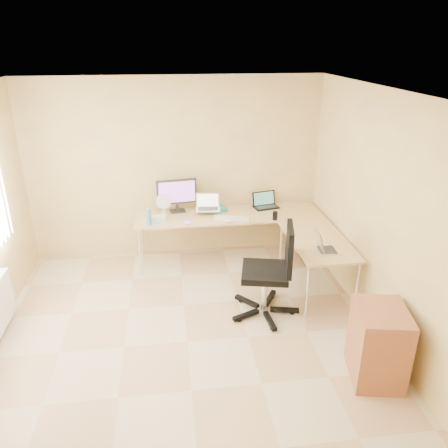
{
  "coord_description": "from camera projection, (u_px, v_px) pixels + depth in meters",
  "views": [
    {
      "loc": [
        -0.11,
        -3.89,
        3.04
      ],
      "look_at": [
        0.55,
        1.1,
        0.9
      ],
      "focal_mm": 35.04,
      "sensor_mm": 36.0,
      "label": 1
    }
  ],
  "objects": [
    {
      "name": "mug",
      "position": [
        158.0,
        219.0,
        5.94
      ],
      "size": [
        0.11,
        0.11,
        0.09
      ],
      "primitive_type": "imported",
      "rotation": [
        0.0,
        0.0,
        0.2
      ],
      "color": "white",
      "rests_on": "desk_main"
    },
    {
      "name": "white_box",
      "position": [
        159.0,
        219.0,
        5.98
      ],
      "size": [
        0.2,
        0.15,
        0.07
      ],
      "primitive_type": "cube",
      "rotation": [
        0.0,
        0.0,
        -0.09
      ],
      "color": "silver",
      "rests_on": "desk_main"
    },
    {
      "name": "black_cup",
      "position": [
        275.0,
        216.0,
        6.02
      ],
      "size": [
        0.09,
        0.09,
        0.12
      ],
      "primitive_type": "cylinder",
      "rotation": [
        0.0,
        0.0,
        0.33
      ],
      "color": "black",
      "rests_on": "desk_main"
    },
    {
      "name": "keyboard",
      "position": [
        231.0,
        218.0,
        6.06
      ],
      "size": [
        0.51,
        0.25,
        0.02
      ],
      "primitive_type": "cube",
      "rotation": [
        0.0,
        0.0,
        -0.25
      ],
      "color": "silver",
      "rests_on": "desk_main"
    },
    {
      "name": "cd_stack",
      "position": [
        187.0,
        223.0,
        5.89
      ],
      "size": [
        0.12,
        0.12,
        0.03
      ],
      "primitive_type": "cylinder",
      "rotation": [
        0.0,
        0.0,
        0.0
      ],
      "color": "silver",
      "rests_on": "desk_main"
    },
    {
      "name": "book_stack",
      "position": [
        214.0,
        208.0,
        6.39
      ],
      "size": [
        0.37,
        0.42,
        0.06
      ],
      "primitive_type": "cube",
      "rotation": [
        0.0,
        0.0,
        0.4
      ],
      "color": "teal",
      "rests_on": "desk_main"
    },
    {
      "name": "monitor",
      "position": [
        177.0,
        196.0,
        6.23
      ],
      "size": [
        0.59,
        0.25,
        0.49
      ],
      "primitive_type": "cube",
      "rotation": [
        0.0,
        0.0,
        0.12
      ],
      "color": "#272727",
      "rests_on": "desk_main"
    },
    {
      "name": "wall_right",
      "position": [
        387.0,
        222.0,
        4.49
      ],
      "size": [
        0.0,
        4.5,
        4.5
      ],
      "primitive_type": "plane",
      "rotation": [
        1.57,
        0.0,
        -1.57
      ],
      "color": "#E6C370",
      "rests_on": "ground"
    },
    {
      "name": "laptop_black",
      "position": [
        266.0,
        200.0,
        6.43
      ],
      "size": [
        0.41,
        0.34,
        0.23
      ],
      "primitive_type": "cube",
      "rotation": [
        0.0,
        0.0,
        0.23
      ],
      "color": "black",
      "rests_on": "desk_main"
    },
    {
      "name": "mouse",
      "position": [
        230.0,
        221.0,
        5.96
      ],
      "size": [
        0.12,
        0.1,
        0.04
      ],
      "primitive_type": "ellipsoid",
      "rotation": [
        0.0,
        0.0,
        0.31
      ],
      "color": "silver",
      "rests_on": "desk_main"
    },
    {
      "name": "cabinet",
      "position": [
        378.0,
        346.0,
        4.14
      ],
      "size": [
        0.56,
        0.64,
        0.78
      ],
      "primitive_type": "cube",
      "rotation": [
        0.0,
        0.0,
        -0.19
      ],
      "color": "#A67627",
      "rests_on": "ground"
    },
    {
      "name": "desk_return",
      "position": [
        316.0,
        265.0,
        5.59
      ],
      "size": [
        0.7,
        1.3,
        0.73
      ],
      "primitive_type": "cube",
      "color": "tan",
      "rests_on": "ground"
    },
    {
      "name": "ceiling",
      "position": [
        177.0,
        95.0,
        3.73
      ],
      "size": [
        4.5,
        4.5,
        0.0
      ],
      "primitive_type": "plane",
      "rotation": [
        3.14,
        0.0,
        0.0
      ],
      "color": "white",
      "rests_on": "ground"
    },
    {
      "name": "desk_main",
      "position": [
        229.0,
        237.0,
        6.38
      ],
      "size": [
        2.65,
        0.7,
        0.73
      ],
      "primitive_type": "cube",
      "color": "tan",
      "rests_on": "ground"
    },
    {
      "name": "office_chair",
      "position": [
        265.0,
        276.0,
        5.07
      ],
      "size": [
        0.82,
        0.82,
        1.15
      ],
      "primitive_type": "cube",
      "rotation": [
        0.0,
        0.0,
        -0.22
      ],
      "color": "black",
      "rests_on": "ground"
    },
    {
      "name": "papers",
      "position": [
        149.0,
        221.0,
        6.0
      ],
      "size": [
        0.27,
        0.32,
        0.01
      ],
      "primitive_type": "cube",
      "rotation": [
        0.0,
        0.0,
        0.37
      ],
      "color": "beige",
      "rests_on": "desk_main"
    },
    {
      "name": "wall_front",
      "position": [
        203.0,
        416.0,
        2.19
      ],
      "size": [
        4.5,
        0.0,
        4.5
      ],
      "primitive_type": "plane",
      "rotation": [
        -1.57,
        0.0,
        0.0
      ],
      "color": "#E6C370",
      "rests_on": "ground"
    },
    {
      "name": "laptop_return",
      "position": [
        328.0,
        243.0,
        5.11
      ],
      "size": [
        0.34,
        0.27,
        0.22
      ],
      "primitive_type": "cube",
      "rotation": [
        0.0,
        0.0,
        1.54
      ],
      "color": "silver",
      "rests_on": "desk_return"
    },
    {
      "name": "desk_fan",
      "position": [
        164.0,
        204.0,
        6.22
      ],
      "size": [
        0.22,
        0.22,
        0.27
      ],
      "primitive_type": "cylinder",
      "rotation": [
        0.0,
        0.0,
        -0.03
      ],
      "color": "silver",
      "rests_on": "desk_main"
    },
    {
      "name": "laptop_center",
      "position": [
        208.0,
        202.0,
        6.19
      ],
      "size": [
        0.35,
        0.28,
        0.22
      ],
      "primitive_type": "cube",
      "rotation": [
        0.0,
        0.0,
        -0.06
      ],
      "color": "silver",
      "rests_on": "desk_main"
    },
    {
      "name": "water_bottle",
      "position": [
        149.0,
        217.0,
        5.81
      ],
      "size": [
        0.08,
        0.08,
        0.24
      ],
      "primitive_type": "cylinder",
      "rotation": [
        0.0,
        0.0,
        0.11
      ],
      "color": "teal",
      "rests_on": "desk_main"
    },
    {
      "name": "floor",
      "position": [
        187.0,
        342.0,
        4.75
      ],
      "size": [
        4.5,
        4.5,
        0.0
      ],
      "primitive_type": "plane",
      "color": "#C8B693",
      "rests_on": "ground"
    },
    {
      "name": "wall_back",
      "position": [
        176.0,
        169.0,
        6.29
      ],
      "size": [
        4.5,
        0.0,
        4.5
      ],
      "primitive_type": "plane",
      "rotation": [
        1.57,
        0.0,
        0.0
      ],
      "color": "#E6C370",
      "rests_on": "ground"
    }
  ]
}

